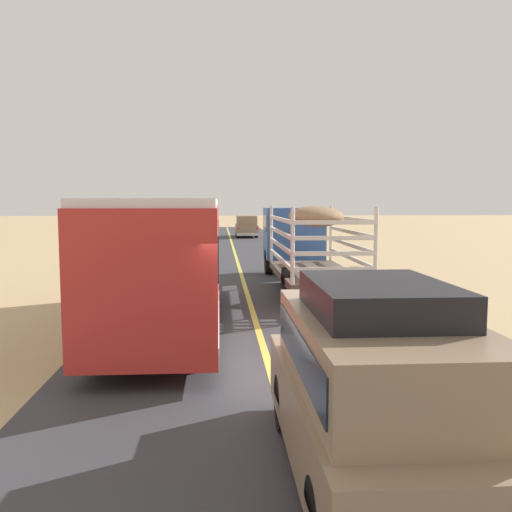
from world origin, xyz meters
TOP-DOWN VIEW (x-y plane):
  - ground_plane at (0.00, 0.00)m, footprint 240.00×240.00m
  - road_surface at (0.00, 0.00)m, footprint 8.00×120.00m
  - road_centre_line at (0.00, 0.00)m, footprint 0.16×117.60m
  - suv_near at (0.79, -3.84)m, footprint 1.90×4.62m
  - livestock_truck at (2.30, 11.93)m, footprint 2.53×9.70m
  - bus at (-2.22, 4.13)m, footprint 2.54×10.00m
  - car_far at (1.50, 40.06)m, footprint 1.90×4.62m

SIDE VIEW (x-z plane):
  - ground_plane at x=0.00m, z-range 0.00..0.00m
  - road_surface at x=0.00m, z-range 0.00..0.02m
  - road_centre_line at x=0.00m, z-range 0.02..0.02m
  - car_far at x=1.50m, z-range 0.12..2.05m
  - suv_near at x=0.79m, z-range 0.01..2.29m
  - bus at x=-2.22m, z-range 0.14..3.35m
  - livestock_truck at x=2.30m, z-range 0.28..3.30m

